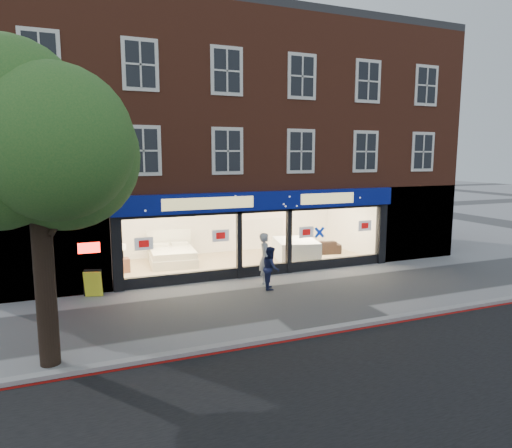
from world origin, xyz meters
TOP-DOWN VIEW (x-y plane):
  - ground at (0.00, 0.00)m, footprint 120.00×120.00m
  - kerb_line at (0.00, -3.10)m, footprint 60.00×0.10m
  - kerb_stone at (0.00, -2.90)m, footprint 60.00×0.25m
  - showroom_floor at (0.00, 5.25)m, footprint 11.00×4.50m
  - building at (-0.02, 6.93)m, footprint 19.00×8.26m
  - street_tree at (-7.57, -2.20)m, footprint 4.00×3.20m
  - display_bed at (-3.02, 5.92)m, footprint 2.07×2.43m
  - bedside_table at (-5.10, 5.24)m, footprint 0.49×0.49m
  - mattress_stack at (2.23, 4.73)m, footprint 2.18×2.52m
  - sofa at (3.70, 5.39)m, footprint 2.25×1.26m
  - a_board at (-6.35, 2.68)m, footprint 0.66×0.52m
  - pedestrian_grey at (-0.43, 1.99)m, footprint 0.69×0.80m
  - pedestrian_blue at (-0.52, 1.28)m, footprint 0.78×0.88m

SIDE VIEW (x-z plane):
  - ground at x=0.00m, z-range 0.00..0.00m
  - kerb_line at x=0.00m, z-range 0.00..0.01m
  - showroom_floor at x=0.00m, z-range 0.00..0.10m
  - kerb_stone at x=0.00m, z-range 0.00..0.12m
  - bedside_table at x=-5.10m, z-range 0.10..0.65m
  - sofa at x=3.70m, z-range 0.10..0.72m
  - a_board at x=-6.35m, z-range 0.00..0.89m
  - display_bed at x=-3.02m, z-range -0.19..1.11m
  - mattress_stack at x=2.23m, z-range 0.10..0.96m
  - pedestrian_blue at x=-0.52m, z-range 0.00..1.50m
  - pedestrian_grey at x=-0.43m, z-range 0.00..1.87m
  - street_tree at x=-7.57m, z-range 1.64..8.24m
  - building at x=-0.02m, z-range 1.52..11.82m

